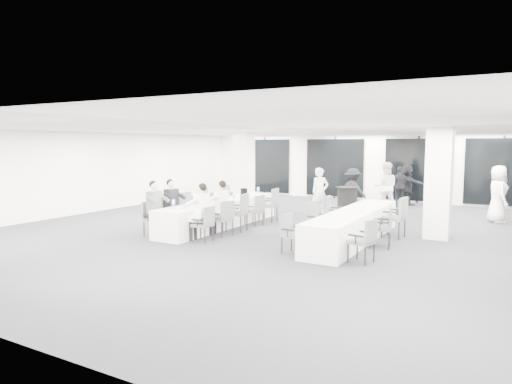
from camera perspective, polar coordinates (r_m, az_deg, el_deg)
room at (r=13.25m, az=7.58°, el=1.67°), size 14.04×16.04×2.84m
column_left at (r=16.76m, az=-1.53°, el=2.66°), size 0.60×0.60×2.80m
column_right at (r=12.31m, az=21.87°, el=1.02°), size 0.60×0.60×2.80m
banquet_table_main at (r=13.22m, az=-4.43°, el=-2.72°), size 0.90×5.00×0.75m
banquet_table_side at (r=11.49m, az=12.15°, el=-4.16°), size 0.90×5.00×0.75m
cocktail_table at (r=15.07m, az=11.32°, el=-1.24°), size 0.72×0.72×1.00m
chair_main_left_near at (r=12.16m, az=-12.89°, el=-2.97°), size 0.46×0.52×0.90m
chair_main_left_second at (r=12.65m, az=-10.89°, el=-2.33°), size 0.53×0.59×0.99m
chair_main_left_mid at (r=13.37m, az=-8.32°, el=-1.86°), size 0.52×0.57×0.99m
chair_main_left_fourth at (r=14.12m, az=-6.00°, el=-1.30°), size 0.62×0.65×1.03m
chair_main_left_far at (r=15.07m, az=-3.47°, el=-0.83°), size 0.53×0.59×1.02m
chair_main_right_near at (r=11.18m, az=-6.38°, el=-3.72°), size 0.45×0.50×0.87m
chair_main_right_second at (r=11.85m, az=-4.00°, el=-2.99°), size 0.56×0.59×0.92m
chair_main_right_mid at (r=12.46m, az=-2.07°, el=-2.25°), size 0.59×0.63×1.03m
chair_main_right_fourth at (r=13.29m, az=0.01°, el=-2.06°), size 0.52×0.55×0.90m
chair_main_right_far at (r=14.06m, az=1.85°, el=-1.33°), size 0.56×0.61×1.02m
chair_side_left_near at (r=10.00m, az=4.35°, el=-4.89°), size 0.50×0.53×0.86m
chair_side_left_mid at (r=11.38m, az=7.59°, el=-3.31°), size 0.59×0.61×0.95m
chair_side_left_far at (r=12.52m, az=9.68°, el=-2.44°), size 0.59×0.62×0.97m
chair_side_right_near at (r=9.39m, az=13.46°, el=-5.62°), size 0.53×0.56×0.89m
chair_side_right_mid at (r=10.87m, az=15.75°, el=-3.91°), size 0.56×0.60×0.96m
chair_side_right_far at (r=12.12m, az=17.25°, el=-2.72°), size 0.59×0.64×1.04m
seated_guest_a at (r=12.01m, az=-12.34°, el=-1.61°), size 0.50×0.38×1.44m
seated_guest_b at (r=12.52m, az=-10.31°, el=-1.26°), size 0.50×0.38×1.44m
seated_guest_c at (r=11.22m, az=-7.06°, el=-2.05°), size 0.50×0.38×1.44m
seated_guest_d at (r=11.92m, az=-4.61°, el=-1.55°), size 0.50×0.38×1.44m
standing_guest_a at (r=15.14m, az=8.01°, el=0.39°), size 0.84×0.85×1.82m
standing_guest_b at (r=16.88m, az=15.88°, el=1.05°), size 1.07×0.81×1.97m
standing_guest_c at (r=16.24m, az=12.02°, el=0.56°), size 1.24×0.84×1.75m
standing_guest_d at (r=18.18m, az=17.57°, el=0.99°), size 1.18×0.97×1.75m
standing_guest_e at (r=15.65m, az=28.01°, el=0.19°), size 0.89×1.10×1.97m
standing_guest_f at (r=18.76m, az=18.38°, el=1.17°), size 1.74×1.37×1.79m
standing_guest_g at (r=19.56m, az=-2.25°, el=1.58°), size 0.76×0.69×1.74m
standing_guest_h at (r=15.65m, az=21.43°, el=0.14°), size 0.98×0.97×1.78m
ice_bucket_near at (r=12.50m, az=-6.33°, el=-0.89°), size 0.24×0.24×0.27m
ice_bucket_far at (r=14.38m, az=-1.52°, el=0.00°), size 0.22×0.22×0.25m
water_bottle_a at (r=11.66m, az=-10.28°, el=-1.53°), size 0.07×0.07×0.23m
water_bottle_b at (r=13.38m, az=-2.80°, el=-0.55°), size 0.06×0.06×0.20m
water_bottle_c at (r=14.87m, az=0.27°, el=0.17°), size 0.07×0.07×0.23m
plate_a at (r=11.92m, az=-8.60°, el=-1.85°), size 0.21×0.21×0.03m
plate_b at (r=11.56m, az=-9.11°, el=-2.10°), size 0.20×0.20×0.03m
plate_c at (r=12.65m, az=-5.42°, el=-1.35°), size 0.22×0.22×0.03m
wine_glass at (r=11.46m, az=-8.62°, el=-1.46°), size 0.08×0.08×0.20m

